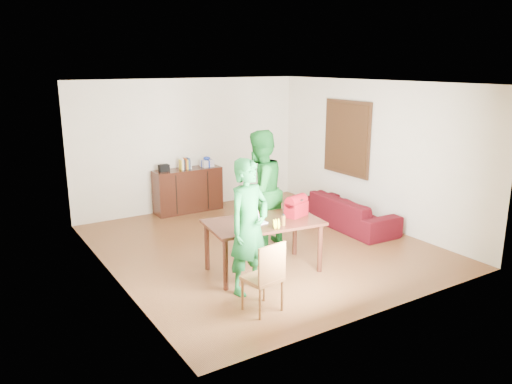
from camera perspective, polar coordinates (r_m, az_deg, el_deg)
room at (r=8.24m, az=0.22°, el=2.72°), size 5.20×5.70×2.90m
table at (r=7.28m, az=0.84°, el=-4.07°), size 1.75×1.13×0.77m
chair at (r=6.28m, az=0.81°, el=-11.21°), size 0.47×0.45×0.92m
person_near at (r=6.56m, az=-0.83°, el=-3.99°), size 0.76×0.59×1.82m
person_far at (r=8.06m, az=0.39°, el=0.11°), size 1.14×1.00×1.98m
laptop at (r=7.13m, az=-0.06°, el=-3.29°), size 0.31×0.23×0.21m
bananas at (r=6.92m, az=2.36°, el=-4.01°), size 0.16×0.11×0.06m
bottle at (r=7.04m, az=3.15°, el=-3.19°), size 0.07×0.07×0.17m
red_bag at (r=7.48m, az=4.62°, el=-1.81°), size 0.39×0.29×0.26m
sofa at (r=9.53m, az=10.64°, el=-2.22°), size 0.86×2.02×0.58m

